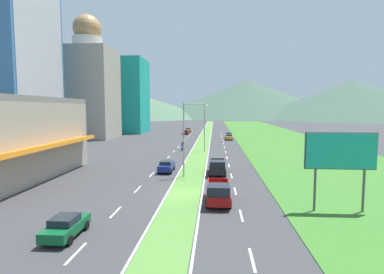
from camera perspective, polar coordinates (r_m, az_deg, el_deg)
ground_plane at (r=30.89m, az=-1.45°, el=-10.63°), size 600.00×600.00×0.00m
grass_median at (r=90.02m, az=2.33°, el=-0.14°), size 3.20×240.00×0.06m
grass_verge_right at (r=91.68m, az=15.31°, el=-0.23°), size 24.00×240.00×0.06m
lane_dash_left_1 at (r=20.47m, az=-20.61°, el=-19.43°), size 0.16×2.80×0.01m
lane_dash_left_2 at (r=26.76m, az=-13.91°, el=-13.30°), size 0.16×2.80×0.01m
lane_dash_left_3 at (r=33.44m, az=-9.99°, el=-9.46°), size 0.16×2.80×0.01m
lane_dash_left_4 at (r=40.32m, az=-7.45°, el=-6.89°), size 0.16×2.80×0.01m
lane_dash_left_5 at (r=47.31m, az=-5.67°, el=-5.07°), size 0.16×2.80×0.01m
lane_dash_left_6 at (r=54.37m, az=-4.35°, el=-3.71°), size 0.16×2.80×0.01m
lane_dash_left_7 at (r=61.48m, az=-3.35°, el=-2.67°), size 0.16×2.80×0.01m
lane_dash_left_8 at (r=68.62m, az=-2.55°, el=-1.84°), size 0.16×2.80×0.01m
lane_dash_left_9 at (r=75.78m, az=-1.90°, el=-1.17°), size 0.16×2.80×0.01m
lane_dash_left_10 at (r=82.95m, az=-1.37°, el=-0.61°), size 0.16×2.80×0.01m
lane_dash_left_11 at (r=90.14m, az=-0.92°, el=-0.15°), size 0.16×2.80×0.01m
lane_dash_left_12 at (r=97.34m, az=-0.53°, el=0.25°), size 0.16×2.80×0.01m
lane_dash_left_13 at (r=104.55m, az=-0.20°, el=0.59°), size 0.16×2.80×0.01m
lane_dash_left_14 at (r=111.76m, az=0.08°, el=0.89°), size 0.16×2.80×0.01m
lane_dash_right_1 at (r=18.94m, az=11.03°, el=-21.30°), size 0.16×2.80×0.01m
lane_dash_right_2 at (r=25.61m, az=9.06°, el=-14.06°), size 0.16×2.80×0.01m
lane_dash_right_3 at (r=32.52m, az=7.98°, el=-9.85°), size 0.16×2.80×0.01m
lane_dash_right_4 at (r=39.56m, az=7.29°, el=-7.12°), size 0.16×2.80×0.01m
lane_dash_right_5 at (r=46.67m, az=6.82°, el=-5.22°), size 0.16×2.80×0.01m
lane_dash_right_6 at (r=53.81m, az=6.47°, el=-3.83°), size 0.16×2.80×0.01m
lane_dash_right_7 at (r=60.98m, az=6.21°, el=-2.76°), size 0.16×2.80×0.01m
lane_dash_right_8 at (r=68.17m, az=6.00°, el=-1.91°), size 0.16×2.80×0.01m
lane_dash_right_9 at (r=75.38m, az=5.83°, el=-1.23°), size 0.16×2.80×0.01m
lane_dash_right_10 at (r=82.59m, az=5.69°, el=-0.66°), size 0.16×2.80×0.01m
lane_dash_right_11 at (r=89.81m, az=5.58°, el=-0.19°), size 0.16×2.80×0.01m
lane_dash_right_12 at (r=97.03m, az=5.48°, el=0.21°), size 0.16×2.80×0.01m
lane_dash_right_13 at (r=104.26m, az=5.39°, el=0.56°), size 0.16×2.80×0.01m
lane_dash_right_14 at (r=111.49m, az=5.32°, el=0.86°), size 0.16×2.80×0.01m
edge_line_median_left at (r=90.09m, az=1.22°, el=-0.15°), size 0.16×240.00×0.01m
edge_line_median_right at (r=89.98m, az=3.44°, el=-0.17°), size 0.16×240.00×0.01m
domed_building at (r=94.18m, az=-18.50°, el=8.75°), size 14.32×14.32×34.76m
midrise_colored at (r=112.89m, az=-12.51°, el=7.34°), size 15.64×15.64×25.73m
hill_far_left at (r=304.30m, az=-15.90°, el=6.53°), size 201.28×201.28×32.89m
hill_far_center at (r=322.98m, az=10.16°, el=6.94°), size 198.23×198.23×37.23m
hill_far_right at (r=288.50m, az=27.41°, el=6.15°), size 171.14×171.14×32.09m
street_lamp_near at (r=37.72m, az=-1.01°, el=0.45°), size 3.15×0.46×9.16m
street_lamp_mid at (r=60.16m, az=2.05°, el=2.38°), size 2.62×0.36×9.57m
billboard_roadside at (r=27.64m, az=25.77°, el=-2.83°), size 5.70×0.28×6.55m
car_0 at (r=102.18m, az=-1.17°, el=0.90°), size 1.96×4.09×1.46m
car_1 at (r=22.73m, az=-22.27°, el=-14.98°), size 1.88×4.06×1.44m
car_2 at (r=41.80m, az=-4.74°, el=-5.35°), size 1.89×4.50×1.52m
car_3 at (r=113.02m, az=-0.67°, el=1.32°), size 1.95×4.67×1.46m
car_4 at (r=91.13m, az=6.79°, el=0.37°), size 1.97×4.67×1.51m
car_5 at (r=84.70m, az=6.83°, el=-0.02°), size 1.97×4.47×1.47m
pickup_truck_0 at (r=39.96m, az=4.71°, el=-5.54°), size 2.18×5.40×2.00m
pickup_truck_1 at (r=28.02m, az=4.90°, el=-10.22°), size 2.18×5.40×2.00m
motorcycle_rider at (r=63.16m, az=-1.80°, el=-1.78°), size 0.36×2.00×1.80m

